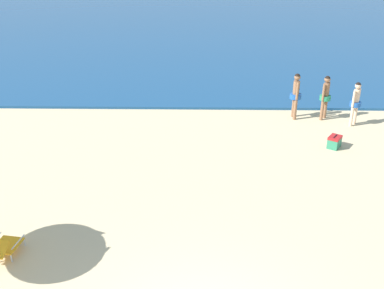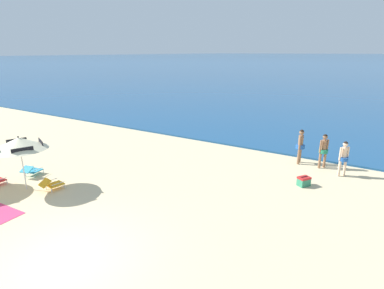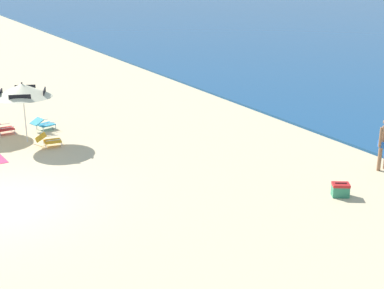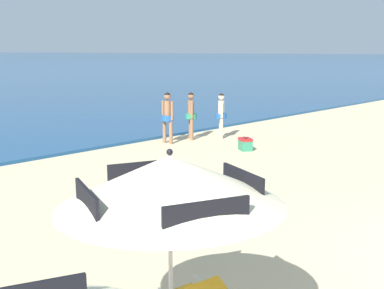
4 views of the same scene
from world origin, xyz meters
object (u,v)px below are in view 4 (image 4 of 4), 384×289
person_standing_near_shore (221,112)px  cooler_box (245,144)px  person_standing_beside (191,112)px  person_wading_in (167,114)px  beach_umbrella_striped_main (170,181)px

person_standing_near_shore → cooler_box: size_ratio=2.72×
person_standing_beside → person_wading_in: 1.11m
person_standing_beside → cooler_box: 2.78m
person_wading_in → beach_umbrella_striped_main: bearing=-134.2°
person_wading_in → person_standing_beside: bearing=-3.6°
person_standing_near_shore → person_wading_in: size_ratio=0.93×
person_standing_near_shore → cooler_box: 2.49m
person_wading_in → cooler_box: bearing=-72.8°
cooler_box → person_wading_in: bearing=107.2°
beach_umbrella_striped_main → person_wading_in: bearing=45.8°
beach_umbrella_striped_main → person_standing_beside: 13.51m
person_standing_near_shore → person_wading_in: bearing=161.6°
person_standing_near_shore → cooler_box: bearing=-121.0°
person_wading_in → cooler_box: person_wading_in is taller
beach_umbrella_striped_main → person_standing_near_shore: bearing=37.7°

